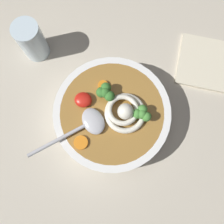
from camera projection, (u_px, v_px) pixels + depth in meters
The scene contains 11 objects.
table_slab at pixel (103, 107), 61.09cm from camera, with size 135.33×135.33×3.53cm, color #BCB29E.
soup_bowl at pixel (112, 115), 55.44cm from camera, with size 25.50×25.50×6.41cm.
noodle_pile at pixel (125, 112), 51.18cm from camera, with size 9.67×9.48×3.89cm.
soup_spoon at pixel (87, 124), 51.03cm from camera, with size 15.91×12.87×1.60cm.
chili_sauce_dollop at pixel (83, 100), 52.14cm from camera, with size 3.75×3.38×1.69cm, color red.
broccoli_floret_far at pixel (142, 114), 50.31cm from camera, with size 4.01×3.45×3.17cm.
broccoli_floret_near_spoon at pixel (105, 92), 51.16cm from camera, with size 4.34×3.73×3.43cm.
carrot_slice_extra_a at pixel (81, 143), 50.72cm from camera, with size 2.95×2.95×0.54cm, color orange.
carrot_slice_right at pixel (101, 85), 53.35cm from camera, with size 2.21×2.21×0.74cm, color orange.
drinking_glass at pixel (32, 41), 57.39cm from camera, with size 6.16×6.16×10.45cm, color silver.
folded_napkin at pixel (206, 63), 61.33cm from camera, with size 13.48×13.61×0.80cm, color beige.
Camera 1 is at (-4.19, 14.15, 61.10)cm, focal length 39.29 mm.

